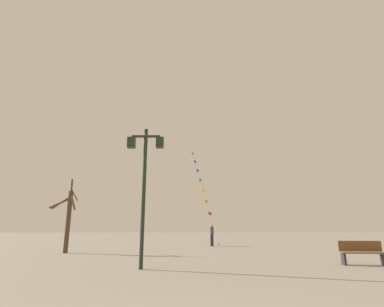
{
  "coord_description": "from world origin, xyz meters",
  "views": [
    {
      "loc": [
        -0.02,
        -2.84,
        1.37
      ],
      "look_at": [
        -0.14,
        16.35,
        6.17
      ],
      "focal_mm": 28.01,
      "sensor_mm": 36.0,
      "label": 1
    }
  ],
  "objects_px": {
    "twin_lantern_lamp_post": "(145,169)",
    "bare_tree": "(68,216)",
    "park_bench": "(362,253)",
    "kite_train": "(201,182)",
    "kite_flyer": "(212,234)"
  },
  "relations": [
    {
      "from": "twin_lantern_lamp_post",
      "to": "kite_flyer",
      "type": "relative_size",
      "value": 2.98
    },
    {
      "from": "kite_train",
      "to": "bare_tree",
      "type": "relative_size",
      "value": 2.57
    },
    {
      "from": "kite_flyer",
      "to": "bare_tree",
      "type": "bearing_deg",
      "value": 118.81
    },
    {
      "from": "bare_tree",
      "to": "park_bench",
      "type": "xyz_separation_m",
      "value": [
        13.9,
        -5.68,
        -1.6
      ]
    },
    {
      "from": "twin_lantern_lamp_post",
      "to": "kite_flyer",
      "type": "xyz_separation_m",
      "value": [
        3.26,
        13.85,
        -2.61
      ]
    },
    {
      "from": "bare_tree",
      "to": "kite_flyer",
      "type": "bearing_deg",
      "value": 37.96
    },
    {
      "from": "kite_flyer",
      "to": "park_bench",
      "type": "xyz_separation_m",
      "value": [
        5.08,
        -12.56,
        -0.45
      ]
    },
    {
      "from": "park_bench",
      "to": "kite_train",
      "type": "bearing_deg",
      "value": 115.26
    },
    {
      "from": "kite_train",
      "to": "park_bench",
      "type": "height_order",
      "value": "kite_train"
    },
    {
      "from": "kite_train",
      "to": "kite_flyer",
      "type": "height_order",
      "value": "kite_train"
    },
    {
      "from": "kite_train",
      "to": "bare_tree",
      "type": "height_order",
      "value": "kite_train"
    },
    {
      "from": "twin_lantern_lamp_post",
      "to": "kite_flyer",
      "type": "bearing_deg",
      "value": 76.77
    },
    {
      "from": "twin_lantern_lamp_post",
      "to": "bare_tree",
      "type": "height_order",
      "value": "twin_lantern_lamp_post"
    },
    {
      "from": "kite_flyer",
      "to": "park_bench",
      "type": "bearing_deg",
      "value": -167.13
    },
    {
      "from": "twin_lantern_lamp_post",
      "to": "park_bench",
      "type": "bearing_deg",
      "value": 8.73
    }
  ]
}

